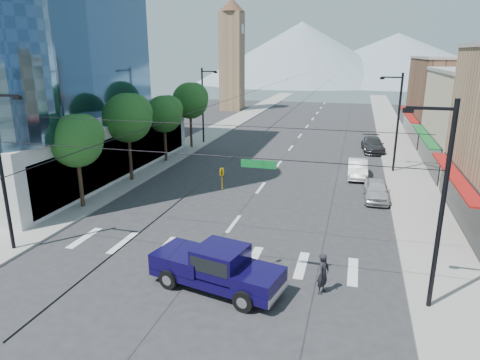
{
  "coord_description": "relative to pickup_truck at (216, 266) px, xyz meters",
  "views": [
    {
      "loc": [
        7.22,
        -18.74,
        10.61
      ],
      "look_at": [
        0.43,
        6.0,
        3.0
      ],
      "focal_mm": 32.0,
      "sensor_mm": 36.0,
      "label": 1
    }
  ],
  "objects": [
    {
      "name": "ground",
      "position": [
        -1.42,
        1.79,
        -1.12
      ],
      "size": [
        160.0,
        160.0,
        0.0
      ],
      "primitive_type": "plane",
      "color": "#28282B",
      "rests_on": "ground"
    },
    {
      "name": "sidewalk_left",
      "position": [
        -13.42,
        41.79,
        -1.04
      ],
      "size": [
        4.0,
        120.0,
        0.15
      ],
      "primitive_type": "cube",
      "color": "gray",
      "rests_on": "ground"
    },
    {
      "name": "sidewalk_right",
      "position": [
        10.58,
        41.79,
        -1.04
      ],
      "size": [
        4.0,
        120.0,
        0.15
      ],
      "primitive_type": "cube",
      "color": "gray",
      "rests_on": "ground"
    },
    {
      "name": "shop_far",
      "position": [
        18.58,
        41.79,
        3.88
      ],
      "size": [
        12.0,
        18.0,
        10.0
      ],
      "primitive_type": "cube",
      "color": "brown",
      "rests_on": "ground"
    },
    {
      "name": "clock_tower",
      "position": [
        -17.92,
        63.79,
        9.52
      ],
      "size": [
        4.8,
        4.8,
        20.4
      ],
      "color": "#8C6B4C",
      "rests_on": "ground"
    },
    {
      "name": "mountain_left",
      "position": [
        -16.42,
        151.79,
        9.88
      ],
      "size": [
        80.0,
        80.0,
        22.0
      ],
      "primitive_type": "cone",
      "color": "gray",
      "rests_on": "ground"
    },
    {
      "name": "mountain_right",
      "position": [
        18.58,
        161.79,
        7.88
      ],
      "size": [
        90.0,
        90.0,
        18.0
      ],
      "primitive_type": "cone",
      "color": "gray",
      "rests_on": "ground"
    },
    {
      "name": "tree_near",
      "position": [
        -12.49,
        7.89,
        3.87
      ],
      "size": [
        3.65,
        3.64,
        6.71
      ],
      "color": "black",
      "rests_on": "ground"
    },
    {
      "name": "tree_midnear",
      "position": [
        -12.49,
        14.89,
        4.48
      ],
      "size": [
        4.09,
        4.09,
        7.52
      ],
      "color": "black",
      "rests_on": "ground"
    },
    {
      "name": "tree_midfar",
      "position": [
        -12.49,
        21.89,
        3.87
      ],
      "size": [
        3.65,
        3.64,
        6.71
      ],
      "color": "black",
      "rests_on": "ground"
    },
    {
      "name": "tree_far",
      "position": [
        -12.49,
        28.89,
        4.48
      ],
      "size": [
        4.09,
        4.09,
        7.52
      ],
      "color": "black",
      "rests_on": "ground"
    },
    {
      "name": "signal_rig",
      "position": [
        -1.23,
        0.79,
        3.53
      ],
      "size": [
        21.8,
        0.2,
        9.0
      ],
      "color": "black",
      "rests_on": "ground"
    },
    {
      "name": "lamp_pole_nw",
      "position": [
        -12.09,
        31.79,
        3.82
      ],
      "size": [
        2.0,
        0.25,
        9.0
      ],
      "color": "black",
      "rests_on": "ground"
    },
    {
      "name": "lamp_pole_ne",
      "position": [
        9.25,
        23.79,
        3.82
      ],
      "size": [
        2.0,
        0.25,
        9.0
      ],
      "color": "black",
      "rests_on": "ground"
    },
    {
      "name": "pickup_truck",
      "position": [
        0.0,
        0.0,
        0.0
      ],
      "size": [
        6.67,
        3.58,
        2.15
      ],
      "rotation": [
        0.0,
        0.0,
        -0.22
      ],
      "color": "#0F083D",
      "rests_on": "ground"
    },
    {
      "name": "pedestrian",
      "position": [
        4.85,
        0.92,
        -0.15
      ],
      "size": [
        0.7,
        0.83,
        1.95
      ],
      "primitive_type": "imported",
      "rotation": [
        0.0,
        0.0,
        1.17
      ],
      "color": "black",
      "rests_on": "ground"
    },
    {
      "name": "parked_car_near",
      "position": [
        7.63,
        15.21,
        -0.36
      ],
      "size": [
        1.85,
        4.45,
        1.51
      ],
      "primitive_type": "imported",
      "rotation": [
        0.0,
        0.0,
        0.01
      ],
      "color": "silver",
      "rests_on": "ground"
    },
    {
      "name": "parked_car_mid",
      "position": [
        6.18,
        21.23,
        -0.34
      ],
      "size": [
        1.77,
        4.78,
        1.56
      ],
      "primitive_type": "imported",
      "rotation": [
        0.0,
        0.0,
        0.03
      ],
      "color": "white",
      "rests_on": "ground"
    },
    {
      "name": "parked_car_far",
      "position": [
        7.74,
        32.35,
        -0.32
      ],
      "size": [
        2.7,
        5.68,
        1.6
      ],
      "primitive_type": "imported",
      "rotation": [
        0.0,
        0.0,
        0.08
      ],
      "color": "#323234",
      "rests_on": "ground"
    }
  ]
}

